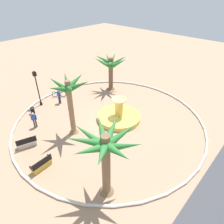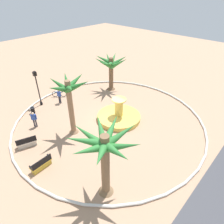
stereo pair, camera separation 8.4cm
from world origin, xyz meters
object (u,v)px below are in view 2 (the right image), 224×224
palm_tree_near_fountain (111,66)px  person_cyclist_photo (34,119)px  bench_west (41,165)px  trash_bin (33,110)px  person_cyclist_helmet (59,96)px  bicycle_red_frame (59,94)px  bench_east (27,143)px  palm_tree_mid_plaza (69,94)px  lamppost (37,85)px  palm_tree_by_curb (104,149)px  fountain (119,116)px

palm_tree_near_fountain → person_cyclist_photo: palm_tree_near_fountain is taller
bench_west → trash_bin: bench_west is taller
person_cyclist_helmet → person_cyclist_photo: 4.65m
bench_west → person_cyclist_helmet: 9.56m
trash_bin → person_cyclist_photo: bearing=66.8°
bench_west → bicycle_red_frame: bearing=-131.1°
bench_east → palm_tree_mid_plaza: bearing=161.1°
person_cyclist_helmet → bench_west: bearing=47.3°
bicycle_red_frame → person_cyclist_photo: person_cyclist_photo is taller
palm_tree_near_fountain → lamppost: (8.20, -3.10, -0.78)m
palm_tree_near_fountain → palm_tree_mid_plaza: palm_tree_mid_plaza is taller
palm_tree_near_fountain → bench_east: bearing=9.8°
lamppost → trash_bin: bearing=32.2°
bench_east → person_cyclist_photo: size_ratio=1.03×
trash_bin → person_cyclist_helmet: size_ratio=0.43×
palm_tree_by_curb → trash_bin: 12.74m
bench_east → bicycle_red_frame: 8.67m
palm_tree_near_fountain → person_cyclist_helmet: palm_tree_near_fountain is taller
fountain → palm_tree_mid_plaza: bearing=-20.9°
fountain → palm_tree_near_fountain: palm_tree_near_fountain is taller
person_cyclist_helmet → bench_east: bearing=33.5°
person_cyclist_photo → person_cyclist_helmet: bearing=-154.1°
palm_tree_by_curb → palm_tree_mid_plaza: bearing=-110.7°
person_cyclist_helmet → person_cyclist_photo: (4.18, 2.04, -0.04)m
lamppost → person_cyclist_photo: size_ratio=2.51×
palm_tree_by_curb → palm_tree_mid_plaza: palm_tree_mid_plaza is taller
fountain → person_cyclist_helmet: 7.36m
fountain → person_cyclist_photo: bearing=-37.9°
person_cyclist_photo → palm_tree_mid_plaza: bearing=121.5°
fountain → bench_east: (8.24, -2.99, 0.02)m
palm_tree_near_fountain → bench_west: palm_tree_near_fountain is taller
bicycle_red_frame → fountain: bearing=99.5°
fountain → bench_east: size_ratio=2.60×
fountain → trash_bin: (5.37, -7.30, 0.06)m
lamppost → person_cyclist_helmet: size_ratio=2.42×
palm_tree_mid_plaza → person_cyclist_helmet: 6.49m
palm_tree_by_curb → bicycle_red_frame: palm_tree_by_curb is taller
lamppost → trash_bin: (1.52, 0.96, -2.00)m
fountain → palm_tree_mid_plaza: size_ratio=0.80×
bench_west → trash_bin: size_ratio=2.23×
palm_tree_by_curb → person_cyclist_helmet: bearing=-111.4°
bench_east → person_cyclist_helmet: person_cyclist_helmet is taller
fountain → palm_tree_by_curb: (6.83, 4.88, 3.50)m
fountain → palm_tree_near_fountain: size_ratio=0.99×
palm_tree_mid_plaza → person_cyclist_photo: (2.02, -3.29, -3.04)m
palm_tree_near_fountain → bench_east: 13.08m
bench_east → trash_bin: 5.18m
bench_west → lamppost: lamppost is taller
palm_tree_by_curb → palm_tree_mid_plaza: (-2.47, -6.54, 0.12)m
fountain → person_cyclist_photo: 8.10m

